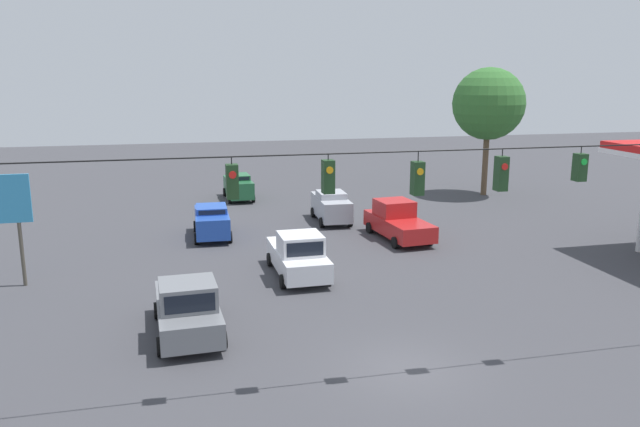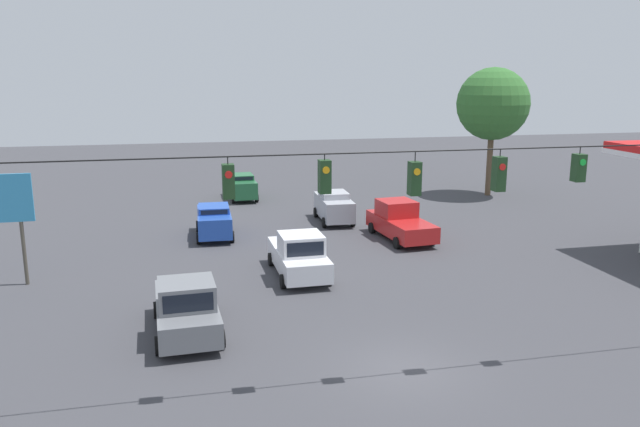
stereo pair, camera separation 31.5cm
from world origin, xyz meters
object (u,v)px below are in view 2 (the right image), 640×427
(pickup_truck_red_oncoming_far, at_px, (400,222))
(traffic_cone_nearest, at_px, (186,341))
(pickup_truck_white_withflow_mid, at_px, (299,255))
(traffic_cone_second, at_px, (184,315))
(overhead_signal_span, at_px, (413,216))
(pickup_truck_grey_parked_shoulder, at_px, (187,308))
(sedan_green_withflow_deep, at_px, (242,186))
(sedan_silver_oncoming_deep, at_px, (334,206))
(sedan_blue_withflow_far, at_px, (214,220))
(tree_horizon_left, at_px, (493,104))
(traffic_cone_third, at_px, (182,294))

(pickup_truck_red_oncoming_far, bearing_deg, traffic_cone_nearest, 45.45)
(pickup_truck_white_withflow_mid, distance_m, traffic_cone_second, 7.01)
(overhead_signal_span, distance_m, pickup_truck_grey_parked_shoulder, 9.15)
(sedan_green_withflow_deep, relative_size, traffic_cone_second, 7.69)
(pickup_truck_grey_parked_shoulder, bearing_deg, sedan_silver_oncoming_deep, -120.59)
(pickup_truck_white_withflow_mid, height_order, traffic_cone_second, pickup_truck_white_withflow_mid)
(pickup_truck_red_oncoming_far, bearing_deg, sedan_blue_withflow_far, -14.95)
(overhead_signal_span, height_order, tree_horizon_left, tree_horizon_left)
(sedan_silver_oncoming_deep, distance_m, traffic_cone_nearest, 19.59)
(overhead_signal_span, xyz_separation_m, traffic_cone_third, (6.75, -8.26, -4.81))
(sedan_green_withflow_deep, bearing_deg, pickup_truck_white_withflow_mid, 92.20)
(pickup_truck_grey_parked_shoulder, distance_m, traffic_cone_third, 3.51)
(sedan_green_withflow_deep, height_order, traffic_cone_nearest, sedan_green_withflow_deep)
(tree_horizon_left, bearing_deg, traffic_cone_third, 38.35)
(traffic_cone_nearest, xyz_separation_m, tree_horizon_left, (-23.24, -23.20, 6.65))
(pickup_truck_red_oncoming_far, height_order, traffic_cone_nearest, pickup_truck_red_oncoming_far)
(overhead_signal_span, distance_m, sedan_silver_oncoming_deep, 21.24)
(sedan_blue_withflow_far, xyz_separation_m, sedan_silver_oncoming_deep, (-7.60, -2.12, 0.05))
(sedan_blue_withflow_far, height_order, sedan_silver_oncoming_deep, sedan_silver_oncoming_deep)
(sedan_green_withflow_deep, height_order, traffic_cone_second, sedan_green_withflow_deep)
(pickup_truck_grey_parked_shoulder, xyz_separation_m, pickup_truck_white_withflow_mid, (-5.17, -5.61, 0.00))
(pickup_truck_red_oncoming_far, relative_size, traffic_cone_third, 9.41)
(pickup_truck_red_oncoming_far, bearing_deg, pickup_truck_grey_parked_shoulder, 42.41)
(sedan_green_withflow_deep, relative_size, tree_horizon_left, 0.47)
(pickup_truck_grey_parked_shoulder, relative_size, traffic_cone_nearest, 8.89)
(overhead_signal_span, xyz_separation_m, pickup_truck_grey_parked_shoulder, (6.59, -4.82, -4.13))
(pickup_truck_red_oncoming_far, xyz_separation_m, tree_horizon_left, (-11.14, -10.91, 5.97))
(traffic_cone_nearest, bearing_deg, sedan_green_withflow_deep, -99.93)
(traffic_cone_second, bearing_deg, pickup_truck_white_withflow_mid, -139.23)
(traffic_cone_third, bearing_deg, overhead_signal_span, 129.26)
(traffic_cone_third, bearing_deg, tree_horizon_left, -141.65)
(sedan_blue_withflow_far, xyz_separation_m, pickup_truck_white_withflow_mid, (-3.41, 8.11, 0.02))
(pickup_truck_grey_parked_shoulder, bearing_deg, sedan_blue_withflow_far, -97.31)
(pickup_truck_red_oncoming_far, distance_m, tree_horizon_left, 16.70)
(overhead_signal_span, height_order, sedan_green_withflow_deep, overhead_signal_span)
(pickup_truck_white_withflow_mid, xyz_separation_m, sedan_green_withflow_deep, (0.73, -18.91, 0.01))
(sedan_silver_oncoming_deep, bearing_deg, overhead_signal_span, 82.36)
(traffic_cone_nearest, xyz_separation_m, traffic_cone_third, (0.08, -4.75, 0.00))
(sedan_blue_withflow_far, distance_m, pickup_truck_grey_parked_shoulder, 13.83)
(pickup_truck_white_withflow_mid, relative_size, traffic_cone_third, 8.97)
(sedan_blue_withflow_far, xyz_separation_m, traffic_cone_third, (1.92, 10.28, -0.66))
(sedan_blue_withflow_far, height_order, traffic_cone_second, sedan_blue_withflow_far)
(sedan_silver_oncoming_deep, xyz_separation_m, traffic_cone_nearest, (9.44, 17.15, -0.71))
(overhead_signal_span, bearing_deg, traffic_cone_third, -50.74)
(overhead_signal_span, height_order, pickup_truck_white_withflow_mid, overhead_signal_span)
(traffic_cone_second, bearing_deg, traffic_cone_third, -89.01)
(overhead_signal_span, bearing_deg, pickup_truck_red_oncoming_far, -108.96)
(sedan_blue_withflow_far, relative_size, pickup_truck_white_withflow_mid, 0.86)
(overhead_signal_span, relative_size, traffic_cone_second, 40.49)
(pickup_truck_red_oncoming_far, xyz_separation_m, sedan_silver_oncoming_deep, (2.66, -4.86, 0.03))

